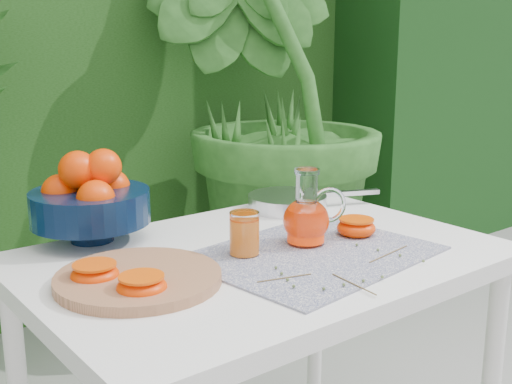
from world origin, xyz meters
TOP-DOWN VIEW (x-y plane):
  - hedge_backdrop at (0.06, 2.06)m, footprint 8.00×1.65m
  - potted_plant_right at (0.75, 1.16)m, footprint 2.57×2.57m
  - white_table at (-0.15, 0.04)m, footprint 1.00×0.70m
  - placemat at (-0.07, -0.04)m, footprint 0.53×0.44m
  - cutting_board at (-0.44, 0.03)m, footprint 0.34×0.34m
  - fruit_bowl at (-0.40, 0.34)m, footprint 0.32×0.32m
  - juice_pitcher at (-0.04, 0.01)m, footprint 0.16×0.13m
  - juice_tumbler at (-0.19, 0.04)m, footprint 0.08×0.08m
  - saute_pan at (0.13, 0.27)m, footprint 0.39×0.28m
  - orange_halves at (-0.30, 0.01)m, footprint 0.71×0.21m
  - thyme_sprigs at (-0.10, -0.17)m, footprint 0.39×0.22m

SIDE VIEW (x-z plane):
  - white_table at x=-0.15m, z-range 0.29..1.04m
  - placemat at x=-0.07m, z-range 0.75..0.75m
  - thyme_sprigs at x=-0.10m, z-range 0.75..0.76m
  - cutting_board at x=-0.44m, z-range 0.75..0.77m
  - saute_pan at x=0.13m, z-range 0.75..0.79m
  - orange_halves at x=-0.30m, z-range 0.75..0.79m
  - juice_tumbler at x=-0.19m, z-range 0.75..0.84m
  - juice_pitcher at x=-0.04m, z-range 0.73..0.90m
  - fruit_bowl at x=-0.40m, z-range 0.74..0.95m
  - potted_plant_right at x=0.75m, z-range 0.00..1.87m
  - hedge_backdrop at x=0.06m, z-range -0.06..2.44m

